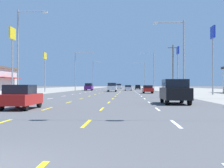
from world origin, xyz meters
TOP-DOWN VIEW (x-y plane):
  - ground_plane at (0.00, 66.00)m, footprint 572.00×572.00m
  - lot_apron_left at (-24.75, 66.00)m, footprint 28.00×440.00m
  - lot_apron_right at (24.75, 66.00)m, footprint 28.00×440.00m
  - lane_markings at (0.00, 104.50)m, footprint 10.64×227.60m
  - hatchback_inner_left_nearest at (-3.32, 14.15)m, footprint 1.72×3.90m
  - suv_far_right_near at (7.19, 20.29)m, footprint 1.98×4.90m
  - sedan_far_right_mid at (7.09, 52.49)m, footprint 1.80×4.50m
  - suv_center_turn_midfar at (-0.07, 65.51)m, footprint 1.98×4.90m
  - sedan_inner_right_far at (3.57, 77.88)m, footprint 1.80×4.50m
  - suv_far_left_farther at (-7.05, 79.73)m, footprint 1.98×4.90m
  - hatchback_far_right_farthest at (6.79, 99.62)m, footprint 1.72×3.90m
  - sedan_inner_right_distant_a at (3.45, 102.43)m, footprint 1.80×4.50m
  - suv_center_turn_distant_b at (-0.00, 119.92)m, footprint 1.98×4.90m
  - pole_sign_left_row_1 at (-14.68, 43.41)m, footprint 0.24×2.45m
  - pole_sign_left_row_2 at (-15.53, 66.30)m, footprint 0.24×2.32m
  - pole_sign_right_row_1 at (16.68, 44.63)m, footprint 0.24×2.21m
  - pole_sign_right_row_2 at (15.32, 70.29)m, footprint 0.24×2.69m
  - streetlight_left_row_0 at (-9.82, 33.01)m, footprint 3.79×0.26m
  - streetlight_right_row_0 at (9.77, 33.01)m, footprint 3.81×0.26m
  - streetlight_left_row_1 at (-9.63, 76.04)m, footprint 4.92×0.26m
  - streetlight_right_row_1 at (9.77, 76.04)m, footprint 3.92×0.26m
  - streetlight_left_row_2 at (-9.80, 119.07)m, footprint 3.93×0.26m
  - streetlight_right_row_2 at (9.70, 119.07)m, footprint 4.46×0.26m
  - utility_pole_right_row_1 at (12.82, 60.73)m, footprint 2.20×0.26m

SIDE VIEW (x-z plane):
  - ground_plane at x=0.00m, z-range 0.00..0.00m
  - lot_apron_left at x=-24.75m, z-range 0.00..0.01m
  - lot_apron_right at x=24.75m, z-range 0.00..0.01m
  - lane_markings at x=0.00m, z-range 0.00..0.01m
  - sedan_far_right_mid at x=7.09m, z-range 0.03..1.49m
  - sedan_inner_right_far at x=3.57m, z-range 0.03..1.49m
  - sedan_inner_right_distant_a at x=3.45m, z-range 0.03..1.49m
  - hatchback_inner_left_nearest at x=-3.32m, z-range 0.01..1.55m
  - hatchback_far_right_farthest at x=6.79m, z-range 0.01..1.55m
  - suv_far_right_near at x=7.19m, z-range 0.04..2.02m
  - suv_center_turn_midfar at x=-0.07m, z-range 0.04..2.02m
  - suv_far_left_farther at x=-7.05m, z-range 0.04..2.02m
  - suv_center_turn_distant_b at x=0.00m, z-range 0.04..2.02m
  - utility_pole_right_row_1 at x=12.82m, z-range 0.20..10.03m
  - streetlight_right_row_0 at x=9.77m, z-range 0.72..10.04m
  - streetlight_right_row_1 at x=9.77m, z-range 0.75..10.57m
  - streetlight_left_row_1 at x=-9.63m, z-range 0.87..11.04m
  - streetlight_right_row_2 at x=9.70m, z-range 0.82..11.10m
  - streetlight_left_row_0 at x=-9.82m, z-range 0.75..11.57m
  - streetlight_left_row_2 at x=-9.80m, z-range 0.76..11.63m
  - pole_sign_left_row_2 at x=-15.53m, z-range 2.36..11.29m
  - pole_sign_left_row_1 at x=-14.68m, z-range 2.86..13.38m
  - pole_sign_right_row_1 at x=16.68m, z-range 2.81..13.52m
  - pole_sign_right_row_2 at x=15.32m, z-range 2.97..13.57m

